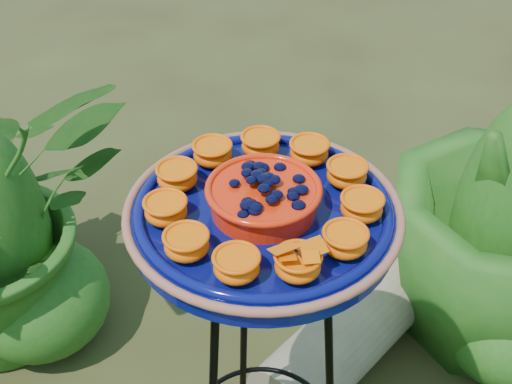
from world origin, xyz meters
TOP-DOWN VIEW (x-y plane):
  - tripod_stand at (-0.03, -0.02)m, footprint 0.35×0.35m
  - feeder_dish at (-0.03, -0.02)m, footprint 0.49×0.49m
  - driftwood_log at (0.21, 0.36)m, footprint 0.53×0.55m

SIDE VIEW (x-z plane):
  - driftwood_log at x=0.21m, z-range 0.00..0.19m
  - tripod_stand at x=-0.03m, z-range 0.09..0.88m
  - feeder_dish at x=-0.03m, z-range 0.78..0.87m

